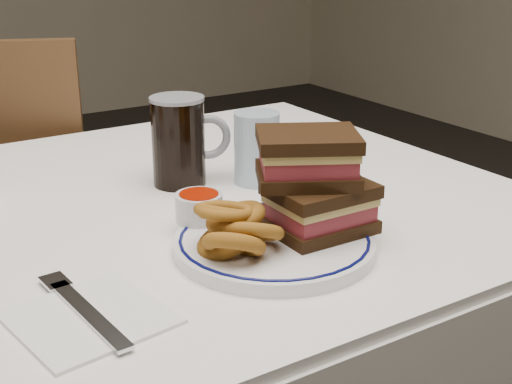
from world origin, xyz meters
TOP-DOWN VIEW (x-y plane):
  - dining_table at (0.00, 0.00)m, footprint 1.27×0.87m
  - main_plate at (0.17, -0.22)m, footprint 0.25×0.25m
  - reuben_sandwich at (0.22, -0.22)m, footprint 0.15×0.14m
  - onion_rings_main at (0.11, -0.22)m, footprint 0.12×0.11m
  - ketchup_ramekin at (0.12, -0.12)m, footprint 0.06×0.06m
  - beer_mug at (0.18, 0.06)m, footprint 0.12×0.08m
  - water_glass at (0.28, 0.00)m, footprint 0.07×0.07m
  - napkin_fork at (-0.08, -0.25)m, footprint 0.16×0.19m

SIDE VIEW (x-z plane):
  - dining_table at x=0.00m, z-range 0.27..1.02m
  - napkin_fork at x=-0.08m, z-range 0.75..0.76m
  - main_plate at x=0.17m, z-range 0.75..0.77m
  - ketchup_ramekin at x=0.12m, z-range 0.77..0.81m
  - onion_rings_main at x=0.11m, z-range 0.75..0.84m
  - water_glass at x=0.28m, z-range 0.75..0.86m
  - beer_mug at x=0.18m, z-range 0.75..0.89m
  - reuben_sandwich at x=0.22m, z-range 0.77..0.89m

